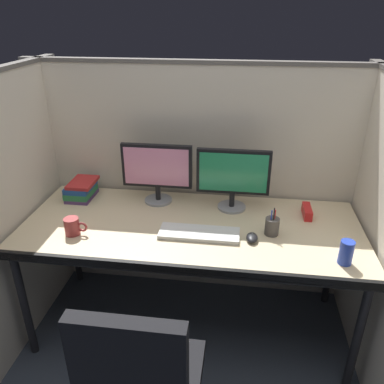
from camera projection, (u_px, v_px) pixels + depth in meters
ground_plane at (184, 361)px, 2.24m from camera, size 8.00×8.00×0.00m
cubicle_partition_rear at (200, 184)px, 2.56m from camera, size 2.21×0.06×1.57m
cubicle_partition_left at (14, 214)px, 2.19m from camera, size 0.06×1.41×1.57m
cubicle_partition_right at (383, 240)px, 1.95m from camera, size 0.06×1.41×1.57m
desk at (191, 233)px, 2.19m from camera, size 1.90×0.80×0.74m
monitor_left at (157, 170)px, 2.35m from camera, size 0.43×0.17×0.37m
monitor_right at (233, 175)px, 2.27m from camera, size 0.43×0.17×0.37m
keyboard_main at (199, 233)px, 2.08m from camera, size 0.43×0.15×0.02m
computer_mouse at (252, 238)px, 2.03m from camera, size 0.06×0.10×0.04m
red_stapler at (307, 212)px, 2.26m from camera, size 0.04×0.15×0.06m
book_stack at (81, 189)px, 2.47m from camera, size 0.17×0.22×0.11m
soda_can at (346, 252)px, 1.83m from camera, size 0.07×0.07×0.12m
pen_cup at (272, 226)px, 2.07m from camera, size 0.08×0.08×0.17m
coffee_mug at (73, 226)px, 2.07m from camera, size 0.13×0.08×0.09m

